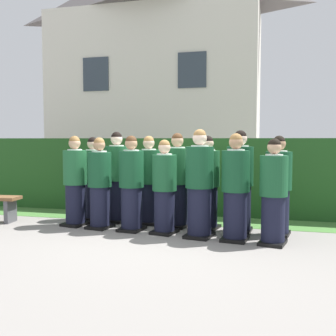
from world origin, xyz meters
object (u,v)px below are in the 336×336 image
student_front_row_2 (131,186)px  student_rear_row_5 (240,184)px  student_front_row_0 (75,183)px  student_rear_row_6 (278,188)px  student_rear_row_1 (117,179)px  student_front_row_4 (199,186)px  student_front_row_1 (100,185)px  student_rear_row_0 (93,180)px  student_rear_row_3 (177,182)px  student_rear_row_2 (149,182)px  student_front_row_6 (273,194)px  student_front_row_3 (164,189)px  student_front_row_5 (235,190)px  student_rear_row_4 (207,185)px

student_front_row_2 → student_rear_row_5: size_ratio=0.95×
student_front_row_0 → student_rear_row_6: bearing=2.2°
student_rear_row_1 → student_front_row_4: bearing=-25.3°
student_front_row_1 → student_rear_row_5: bearing=7.6°
student_rear_row_1 → student_rear_row_0: bearing=172.9°
student_rear_row_3 → student_rear_row_2: bearing=168.5°
student_rear_row_5 → student_front_row_6: bearing=-51.9°
student_rear_row_5 → student_rear_row_6: size_ratio=1.06×
student_front_row_2 → student_rear_row_0: size_ratio=1.01×
student_front_row_1 → student_front_row_3: student_front_row_1 is taller
student_front_row_0 → student_rear_row_1: 0.78m
student_front_row_2 → student_rear_row_1: 0.82m
student_front_row_0 → student_front_row_4: 2.31m
student_front_row_0 → student_front_row_2: 1.12m
student_front_row_5 → student_rear_row_3: student_rear_row_3 is taller
student_front_row_1 → student_front_row_4: student_front_row_4 is taller
student_rear_row_4 → student_rear_row_3: bearing=175.3°
student_front_row_0 → student_rear_row_3: size_ratio=0.97×
student_rear_row_4 → student_front_row_4: bearing=-92.6°
student_front_row_1 → student_front_row_6: size_ratio=1.01×
student_front_row_0 → student_front_row_3: student_front_row_0 is taller
student_front_row_6 → student_rear_row_2: (-2.18, 0.92, 0.02)m
student_front_row_3 → student_rear_row_6: size_ratio=0.96×
student_front_row_3 → student_rear_row_1: student_rear_row_1 is taller
student_front_row_6 → student_rear_row_2: 2.37m
student_front_row_3 → student_rear_row_1: (-1.10, 0.70, 0.07)m
student_rear_row_3 → student_rear_row_6: size_ratio=1.03×
student_rear_row_1 → student_rear_row_4: 1.74m
student_front_row_3 → student_front_row_4: 0.61m
student_front_row_0 → student_front_row_1: bearing=-10.5°
student_rear_row_5 → student_front_row_5: bearing=-91.9°
student_front_row_6 → student_front_row_5: bearing=170.9°
student_front_row_3 → student_rear_row_5: bearing=19.6°
student_rear_row_1 → student_rear_row_3: (1.19, -0.15, -0.01)m
student_front_row_2 → student_rear_row_3: bearing=35.9°
student_front_row_4 → student_rear_row_1: bearing=154.7°
student_front_row_4 → student_rear_row_4: size_ratio=1.06×
student_rear_row_0 → student_rear_row_4: (2.24, -0.26, 0.01)m
student_rear_row_6 → student_rear_row_1: bearing=172.8°
student_front_row_2 → student_front_row_5: bearing=-7.7°
student_rear_row_0 → student_front_row_3: bearing=-25.2°
student_rear_row_4 → student_front_row_0: bearing=-172.5°
student_front_row_2 → student_rear_row_2: size_ratio=1.00×
student_front_row_5 → student_rear_row_4: 0.86m
student_front_row_3 → student_rear_row_3: student_rear_row_3 is taller
student_front_row_1 → student_front_row_2: 0.60m
student_rear_row_4 → student_rear_row_6: (1.17, -0.17, -0.00)m
student_rear_row_5 → student_front_row_3: bearing=-160.4°
student_front_row_1 → student_front_row_2: (0.59, -0.04, 0.01)m
student_front_row_0 → student_rear_row_2: (1.23, 0.46, 0.00)m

